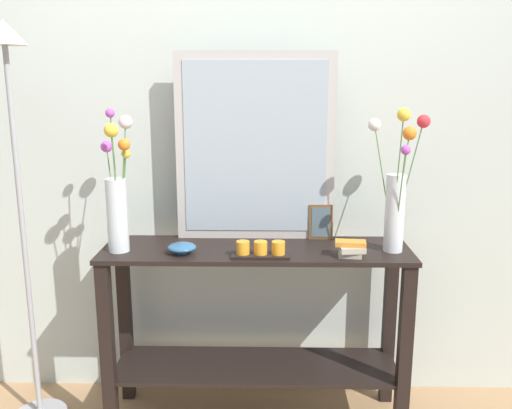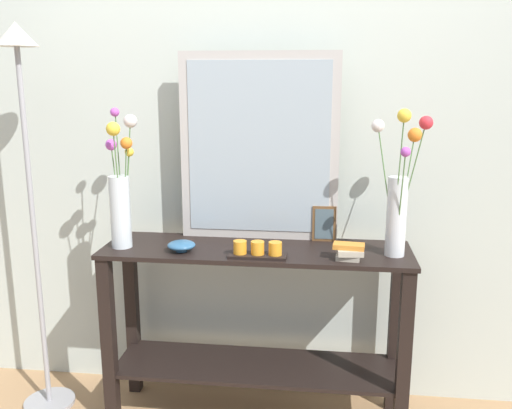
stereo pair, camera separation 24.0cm
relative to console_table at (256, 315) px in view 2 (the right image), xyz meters
name	(u,v)px [view 2 (the right image)]	position (x,y,z in m)	size (l,w,h in m)	color
wall_back	(264,124)	(0.00, 0.31, 0.83)	(6.40, 0.08, 2.70)	beige
console_table	(256,315)	(0.00, 0.00, 0.00)	(1.35, 0.39, 0.83)	black
mirror_leaning	(259,148)	(-0.01, 0.16, 0.74)	(0.72, 0.03, 0.85)	#B7B2AD
tall_vase_left	(121,194)	(-0.59, -0.05, 0.56)	(0.14, 0.21, 0.61)	silver
vase_right	(399,194)	(0.60, -0.02, 0.58)	(0.23, 0.25, 0.62)	silver
candle_tray	(258,250)	(0.02, -0.12, 0.34)	(0.24, 0.09, 0.07)	black
picture_frame_small	(324,224)	(0.30, 0.15, 0.40)	(0.11, 0.01, 0.16)	brown
decorative_bowl	(181,245)	(-0.31, -0.09, 0.34)	(0.12, 0.12, 0.05)	#2D5B84
book_stack	(349,251)	(0.40, -0.11, 0.35)	(0.13, 0.10, 0.07)	#B2A893
floor_lamp	(27,159)	(-1.02, -0.02, 0.69)	(0.24, 0.24, 1.79)	#9E9EA3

